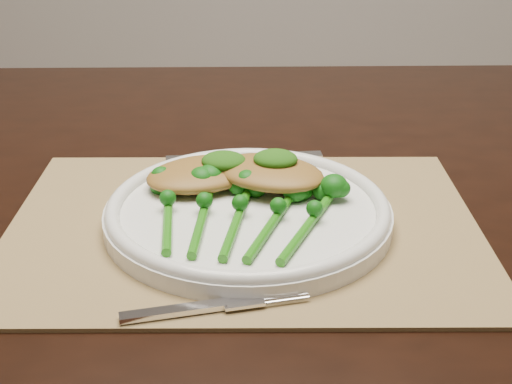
# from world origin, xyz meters

# --- Properties ---
(placemat) EXTENTS (0.50, 0.39, 0.00)m
(placemat) POSITION_xyz_m (-0.04, -0.02, 0.75)
(placemat) COLOR olive
(placemat) RESTS_ON dining_table
(dinner_plate) EXTENTS (0.29, 0.29, 0.03)m
(dinner_plate) POSITION_xyz_m (-0.04, -0.01, 0.77)
(dinner_plate) COLOR white
(dinner_plate) RESTS_ON placemat
(knife) EXTENTS (0.19, 0.05, 0.01)m
(knife) POSITION_xyz_m (-0.08, 0.14, 0.76)
(knife) COLOR silver
(knife) RESTS_ON placemat
(fork) EXTENTS (0.15, 0.06, 0.00)m
(fork) POSITION_xyz_m (-0.04, -0.16, 0.76)
(fork) COLOR silver
(fork) RESTS_ON placemat
(chicken_fillet_left) EXTENTS (0.15, 0.13, 0.02)m
(chicken_fillet_left) POSITION_xyz_m (-0.09, 0.04, 0.78)
(chicken_fillet_left) COLOR olive
(chicken_fillet_left) RESTS_ON dinner_plate
(chicken_fillet_right) EXTENTS (0.14, 0.12, 0.02)m
(chicken_fillet_right) POSITION_xyz_m (-0.02, 0.03, 0.79)
(chicken_fillet_right) COLOR olive
(chicken_fillet_right) RESTS_ON dinner_plate
(pesto_dollop_left) EXTENTS (0.05, 0.04, 0.02)m
(pesto_dollop_left) POSITION_xyz_m (-0.07, 0.04, 0.80)
(pesto_dollop_left) COLOR #144109
(pesto_dollop_left) RESTS_ON chicken_fillet_left
(pesto_dollop_right) EXTENTS (0.05, 0.04, 0.02)m
(pesto_dollop_right) POSITION_xyz_m (-0.01, 0.04, 0.80)
(pesto_dollop_right) COLOR #144109
(pesto_dollop_right) RESTS_ON chicken_fillet_right
(broccolini_bundle) EXTENTS (0.17, 0.19, 0.04)m
(broccolini_bundle) POSITION_xyz_m (-0.05, -0.05, 0.78)
(broccolini_bundle) COLOR #1C680D
(broccolini_bundle) RESTS_ON dinner_plate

